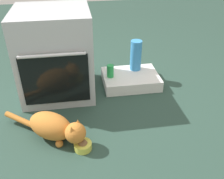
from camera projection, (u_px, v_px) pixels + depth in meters
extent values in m
plane|color=#284238|center=(70.00, 120.00, 2.02)|extent=(8.00, 8.00, 0.00)
cube|color=#B7BABF|center=(56.00, 54.00, 2.18)|extent=(0.62, 0.58, 0.77)
cube|color=black|center=(56.00, 80.00, 1.99)|extent=(0.53, 0.01, 0.42)
cylinder|color=silver|center=(52.00, 55.00, 1.84)|extent=(0.50, 0.02, 0.02)
cube|color=white|center=(131.00, 79.00, 2.47)|extent=(0.54, 0.40, 0.11)
cylinder|color=#D1D14C|center=(83.00, 146.00, 1.74)|extent=(0.12, 0.12, 0.05)
sphere|color=brown|center=(83.00, 144.00, 1.73)|extent=(0.07, 0.07, 0.07)
ellipsoid|color=#C6752D|center=(51.00, 126.00, 1.79)|extent=(0.39, 0.35, 0.20)
sphere|color=#C6752D|center=(75.00, 133.00, 1.71)|extent=(0.15, 0.15, 0.15)
cone|color=#C6752D|center=(78.00, 123.00, 1.71)|extent=(0.05, 0.05, 0.07)
cone|color=#C6752D|center=(71.00, 130.00, 1.65)|extent=(0.05, 0.05, 0.07)
cylinder|color=#C6752D|center=(21.00, 120.00, 1.92)|extent=(0.27, 0.20, 0.07)
sphere|color=#C6752D|center=(68.00, 134.00, 1.84)|extent=(0.05, 0.05, 0.05)
sphere|color=#C6752D|center=(59.00, 144.00, 1.76)|extent=(0.05, 0.05, 0.05)
cylinder|color=#388CD1|center=(136.00, 55.00, 2.46)|extent=(0.11, 0.11, 0.30)
cylinder|color=green|center=(110.00, 71.00, 2.37)|extent=(0.07, 0.07, 0.12)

